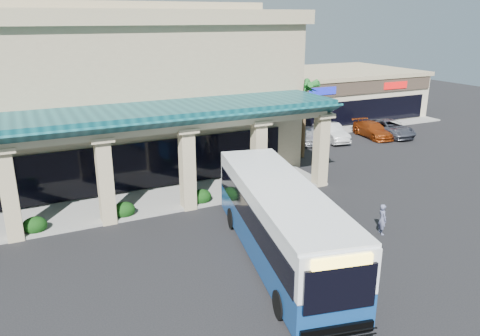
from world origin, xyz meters
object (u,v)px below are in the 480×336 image
pedestrian (382,219)px  car_red (373,130)px  car_gray (389,128)px  car_white (331,132)px  car_silver (310,135)px  transit_bus (280,224)px

pedestrian → car_red: (13.10, 15.78, -0.11)m
car_red → car_gray: (1.67, -0.27, 0.06)m
pedestrian → car_white: bearing=-15.4°
car_silver → car_red: bearing=16.1°
car_silver → car_red: 6.37m
pedestrian → car_white: 18.65m
pedestrian → car_red: size_ratio=0.34×
car_silver → car_white: size_ratio=0.88×
transit_bus → car_red: transit_bus is taller
transit_bus → car_white: 22.17m
car_silver → car_gray: 8.05m
transit_bus → car_white: (14.91, 16.38, -1.00)m
car_red → car_gray: 1.69m
car_silver → car_white: bearing=18.4°
pedestrian → car_silver: pedestrian is taller
pedestrian → car_silver: (6.78, 16.55, -0.10)m
pedestrian → car_silver: bearing=-9.1°
pedestrian → car_gray: pedestrian is taller
car_red → pedestrian: bearing=-122.7°
car_gray → transit_bus: bearing=-141.8°
car_red → car_gray: bearing=-2.1°
car_red → car_gray: size_ratio=0.88×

